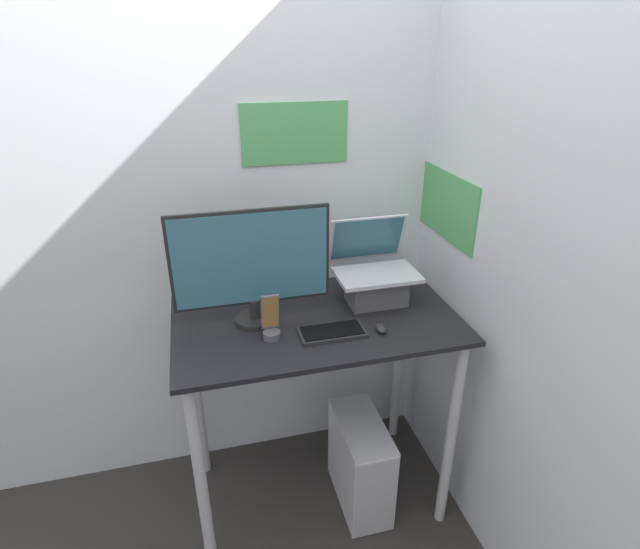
% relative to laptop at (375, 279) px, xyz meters
% --- Properties ---
extents(wall_back, '(6.00, 0.06, 2.60)m').
position_rel_laptop_xyz_m(wall_back, '(-0.27, 0.34, 0.26)').
color(wall_back, silver).
rests_on(wall_back, ground_plane).
extents(wall_side_right, '(0.06, 6.00, 2.60)m').
position_rel_laptop_xyz_m(wall_side_right, '(0.36, -0.39, 0.26)').
color(wall_side_right, silver).
rests_on(wall_side_right, ground_plane).
extents(desk, '(1.09, 0.65, 0.95)m').
position_rel_laptop_xyz_m(desk, '(-0.27, -0.07, -0.26)').
color(desk, black).
rests_on(desk, ground_plane).
extents(laptop, '(0.33, 0.27, 0.33)m').
position_rel_laptop_xyz_m(laptop, '(0.00, 0.00, 0.00)').
color(laptop, '#4C4C51').
rests_on(laptop, desk).
extents(monitor, '(0.58, 0.15, 0.44)m').
position_rel_laptop_xyz_m(monitor, '(-0.50, -0.05, 0.14)').
color(monitor, black).
rests_on(monitor, desk).
extents(keyboard, '(0.24, 0.12, 0.02)m').
position_rel_laptop_xyz_m(keyboard, '(-0.24, -0.21, -0.09)').
color(keyboard, black).
rests_on(keyboard, desk).
extents(mouse, '(0.04, 0.06, 0.03)m').
position_rel_laptop_xyz_m(mouse, '(-0.06, -0.23, -0.08)').
color(mouse, '#262626').
rests_on(mouse, desk).
extents(cell_phone, '(0.06, 0.07, 0.17)m').
position_rel_laptop_xyz_m(cell_phone, '(-0.46, -0.17, -0.04)').
color(cell_phone, '#4C4C51').
rests_on(cell_phone, desk).
extents(computer_tower, '(0.19, 0.40, 0.43)m').
position_rel_laptop_xyz_m(computer_tower, '(-0.08, -0.15, -0.83)').
color(computer_tower, silver).
rests_on(computer_tower, ground_plane).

